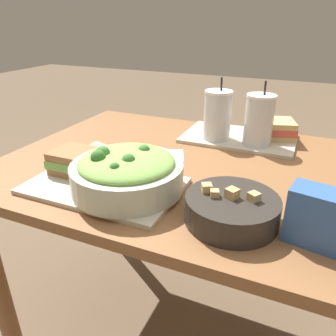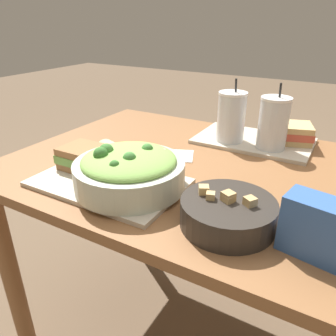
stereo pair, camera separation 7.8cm
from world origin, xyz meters
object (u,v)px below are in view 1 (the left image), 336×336
baguette_near (108,158)px  napkin_folded (162,156)px  chip_bag (326,220)px  sandwich_near (79,162)px  drink_cup_red (259,122)px  drink_cup_dark (217,117)px  sandwich_far (274,129)px  soup_bowl (232,208)px  salad_bowl (127,171)px  baguette_far (259,123)px

baguette_near → napkin_folded: size_ratio=0.76×
baguette_near → chip_bag: 0.58m
sandwich_near → drink_cup_red: (0.42, 0.43, 0.05)m
sandwich_near → drink_cup_dark: 0.51m
chip_bag → sandwich_near: bearing=-175.0°
baguette_near → sandwich_far: baguette_near is taller
sandwich_near → sandwich_far: size_ratio=0.88×
soup_bowl → baguette_near: soup_bowl is taller
baguette_near → salad_bowl: bearing=-107.5°
sandwich_near → baguette_near: 0.08m
salad_bowl → sandwich_near: size_ratio=1.86×
sandwich_far → drink_cup_red: 0.11m
sandwich_near → sandwich_far: 0.70m
soup_bowl → sandwich_far: 0.57m
baguette_far → chip_bag: bearing=-149.2°
baguette_near → baguette_far: bearing=-14.3°
drink_cup_dark → chip_bag: 0.61m
chip_bag → soup_bowl: bearing=-172.3°
soup_bowl → sandwich_far: (0.02, 0.57, 0.01)m
soup_bowl → chip_bag: bearing=-2.9°
drink_cup_red → napkin_folded: bearing=-142.9°
drink_cup_dark → baguette_near: bearing=-120.2°
baguette_near → drink_cup_dark: 0.43m
sandwich_near → drink_cup_dark: drink_cup_dark is taller
napkin_folded → drink_cup_dark: bearing=58.5°
salad_bowl → drink_cup_red: size_ratio=1.31×
salad_bowl → drink_cup_red: 0.52m
sandwich_near → napkin_folded: size_ratio=0.89×
baguette_near → drink_cup_red: drink_cup_red is taller
drink_cup_dark → chip_bag: size_ratio=1.43×
soup_bowl → napkin_folded: (-0.30, 0.28, -0.03)m
sandwich_near → napkin_folded: (0.15, 0.23, -0.04)m
soup_bowl → napkin_folded: bearing=136.8°
soup_bowl → drink_cup_dark: (-0.17, 0.48, 0.06)m
salad_bowl → sandwich_near: salad_bowl is taller
sandwich_far → soup_bowl: bearing=-108.9°
soup_bowl → napkin_folded: soup_bowl is taller
napkin_folded → sandwich_near: bearing=-123.8°
salad_bowl → chip_bag: (0.46, -0.03, -0.00)m
drink_cup_red → baguette_far: bearing=97.6°
baguette_far → chip_bag: (0.23, -0.63, 0.01)m
sandwich_near → baguette_far: baguette_far is taller
salad_bowl → napkin_folded: (-0.02, 0.26, -0.06)m
baguette_near → baguette_far: same height
soup_bowl → drink_cup_dark: drink_cup_dark is taller
drink_cup_dark → drink_cup_red: (0.14, 0.00, -0.00)m
sandwich_far → baguette_far: bearing=124.7°
chip_bag → baguette_near: bearing=179.1°
sandwich_far → chip_bag: size_ratio=1.13×
sandwich_near → baguette_far: bearing=54.8°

